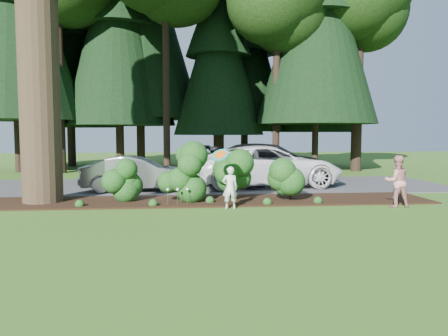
% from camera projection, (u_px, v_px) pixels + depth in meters
% --- Properties ---
extents(ground, '(80.00, 80.00, 0.00)m').
position_uv_depth(ground, '(188.00, 222.00, 11.02)').
color(ground, '#39631C').
rests_on(ground, ground).
extents(mulch_bed, '(16.00, 2.50, 0.05)m').
position_uv_depth(mulch_bed, '(187.00, 201.00, 14.24)').
color(mulch_bed, black).
rests_on(mulch_bed, ground).
extents(driveway, '(22.00, 6.00, 0.03)m').
position_uv_depth(driveway, '(186.00, 186.00, 18.46)').
color(driveway, '#38383A').
rests_on(driveway, ground).
extents(shrub_row, '(6.53, 1.60, 1.61)m').
position_uv_depth(shrub_row, '(211.00, 177.00, 14.14)').
color(shrub_row, '#133B12').
rests_on(shrub_row, ground).
extents(lily_cluster, '(0.69, 0.09, 0.57)m').
position_uv_depth(lily_cluster, '(178.00, 190.00, 13.34)').
color(lily_cluster, '#133B12').
rests_on(lily_cluster, ground).
extents(tree_wall, '(25.66, 12.15, 17.09)m').
position_uv_depth(tree_wall, '(188.00, 13.00, 26.54)').
color(tree_wall, black).
rests_on(tree_wall, ground).
extents(car_silver_wagon, '(4.10, 1.51, 1.34)m').
position_uv_depth(car_silver_wagon, '(136.00, 174.00, 16.61)').
color(car_silver_wagon, '#A8A9AD').
rests_on(car_silver_wagon, driveway).
extents(car_white_suv, '(6.30, 3.33, 1.69)m').
position_uv_depth(car_white_suv, '(269.00, 166.00, 18.06)').
color(car_white_suv, white).
rests_on(car_white_suv, driveway).
extents(car_dark_suv, '(6.24, 3.20, 1.73)m').
position_uv_depth(car_dark_suv, '(269.00, 162.00, 20.09)').
color(car_dark_suv, black).
rests_on(car_dark_suv, driveway).
extents(child, '(0.47, 0.32, 1.26)m').
position_uv_depth(child, '(230.00, 188.00, 12.87)').
color(child, silver).
rests_on(child, ground).
extents(adult, '(0.81, 0.65, 1.57)m').
position_uv_depth(adult, '(397.00, 181.00, 13.16)').
color(adult, '#A4151D').
rests_on(adult, ground).
extents(frisbee, '(0.61, 0.47, 0.48)m').
position_uv_depth(frisbee, '(220.00, 155.00, 12.69)').
color(frisbee, teal).
rests_on(frisbee, ground).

